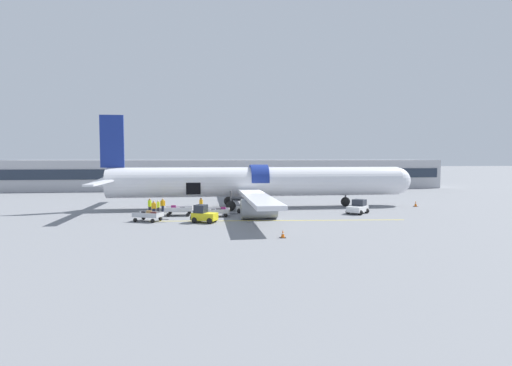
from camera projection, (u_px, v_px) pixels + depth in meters
name	position (u px, v px, depth m)	size (l,w,h in m)	color
ground_plane	(254.00, 214.00, 44.90)	(500.00, 500.00, 0.00)	slate
apron_marking_line	(278.00, 220.00, 39.90)	(25.60, 2.60, 0.01)	yellow
terminal_strip	(231.00, 174.00, 83.44)	(86.50, 12.70, 5.86)	#B2B2B7
airplane	(255.00, 183.00, 50.10)	(40.60, 37.61, 11.37)	silver
baggage_tug_lead	(204.00, 215.00, 38.66)	(2.74, 2.35, 1.71)	yellow
baggage_tug_mid	(251.00, 208.00, 44.87)	(2.96, 3.30, 1.33)	silver
baggage_tug_rear	(358.00, 208.00, 44.90)	(3.00, 3.02, 1.57)	white
baggage_cart_loading	(180.00, 211.00, 43.44)	(3.93, 2.22, 1.12)	silver
baggage_cart_queued	(217.00, 212.00, 42.65)	(3.83, 2.04, 1.01)	silver
baggage_cart_empty	(149.00, 216.00, 39.32)	(3.65, 2.52, 1.05)	#B7BABF
ground_crew_loader_a	(163.00, 205.00, 45.59)	(0.58, 0.49, 1.67)	#1E2338
ground_crew_loader_b	(201.00, 205.00, 45.33)	(0.55, 0.57, 1.75)	black
ground_crew_driver	(158.00, 207.00, 44.37)	(0.47, 0.53, 1.56)	#2D2D33
ground_crew_supervisor	(150.00, 206.00, 44.58)	(0.45, 0.61, 1.75)	black
ground_crew_helper	(154.00, 208.00, 43.03)	(0.57, 0.51, 1.68)	#1E2338
safety_cone_nose	(416.00, 204.00, 51.37)	(0.50, 0.50, 0.76)	black
safety_cone_engine_left	(283.00, 234.00, 31.20)	(0.45, 0.45, 0.62)	black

